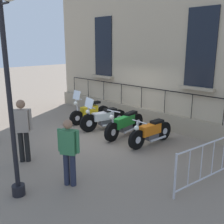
{
  "coord_description": "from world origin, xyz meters",
  "views": [
    {
      "loc": [
        6.35,
        6.59,
        3.23
      ],
      "look_at": [
        -0.26,
        0.0,
        0.8
      ],
      "focal_mm": 42.12,
      "sensor_mm": 36.0,
      "label": 1
    }
  ],
  "objects_px": {
    "motorcycle_green": "(125,124)",
    "motorcycle_orange": "(151,133)",
    "motorcycle_yellow": "(90,112)",
    "motorcycle_white": "(103,118)",
    "crowd_barrier": "(207,161)",
    "pedestrian_standing": "(69,149)",
    "lamppost": "(4,41)",
    "pedestrian_walking": "(23,127)"
  },
  "relations": [
    {
      "from": "motorcycle_green",
      "to": "motorcycle_orange",
      "type": "bearing_deg",
      "value": 88.24
    },
    {
      "from": "motorcycle_yellow",
      "to": "motorcycle_white",
      "type": "height_order",
      "value": "motorcycle_yellow"
    },
    {
      "from": "crowd_barrier",
      "to": "pedestrian_standing",
      "type": "xyz_separation_m",
      "value": [
        2.33,
        -2.22,
        0.34
      ]
    },
    {
      "from": "motorcycle_yellow",
      "to": "motorcycle_white",
      "type": "xyz_separation_m",
      "value": [
        0.23,
        1.1,
        0.02
      ]
    },
    {
      "from": "motorcycle_green",
      "to": "crowd_barrier",
      "type": "bearing_deg",
      "value": 72.49
    },
    {
      "from": "motorcycle_yellow",
      "to": "motorcycle_orange",
      "type": "distance_m",
      "value": 3.36
    },
    {
      "from": "motorcycle_yellow",
      "to": "crowd_barrier",
      "type": "xyz_separation_m",
      "value": [
        1.34,
        5.81,
        0.14
      ]
    },
    {
      "from": "motorcycle_white",
      "to": "motorcycle_green",
      "type": "xyz_separation_m",
      "value": [
        -0.04,
        1.08,
        -0.02
      ]
    },
    {
      "from": "lamppost",
      "to": "pedestrian_walking",
      "type": "xyz_separation_m",
      "value": [
        -0.93,
        -1.5,
        -2.26
      ]
    },
    {
      "from": "lamppost",
      "to": "pedestrian_walking",
      "type": "distance_m",
      "value": 2.87
    },
    {
      "from": "pedestrian_walking",
      "to": "lamppost",
      "type": "bearing_deg",
      "value": 58.11
    },
    {
      "from": "motorcycle_green",
      "to": "motorcycle_orange",
      "type": "distance_m",
      "value": 1.18
    },
    {
      "from": "motorcycle_green",
      "to": "pedestrian_walking",
      "type": "xyz_separation_m",
      "value": [
        3.6,
        -0.54,
        0.59
      ]
    },
    {
      "from": "motorcycle_green",
      "to": "motorcycle_white",
      "type": "bearing_deg",
      "value": -87.89
    },
    {
      "from": "lamppost",
      "to": "motorcycle_orange",
      "type": "bearing_deg",
      "value": 177.2
    },
    {
      "from": "motorcycle_white",
      "to": "motorcycle_orange",
      "type": "height_order",
      "value": "motorcycle_white"
    },
    {
      "from": "motorcycle_yellow",
      "to": "crowd_barrier",
      "type": "height_order",
      "value": "motorcycle_yellow"
    },
    {
      "from": "motorcycle_white",
      "to": "crowd_barrier",
      "type": "bearing_deg",
      "value": 76.8
    },
    {
      "from": "crowd_barrier",
      "to": "pedestrian_standing",
      "type": "bearing_deg",
      "value": -43.68
    },
    {
      "from": "motorcycle_yellow",
      "to": "lamppost",
      "type": "height_order",
      "value": "lamppost"
    },
    {
      "from": "motorcycle_orange",
      "to": "motorcycle_white",
      "type": "bearing_deg",
      "value": -89.91
    },
    {
      "from": "motorcycle_white",
      "to": "crowd_barrier",
      "type": "relative_size",
      "value": 0.88
    },
    {
      "from": "motorcycle_orange",
      "to": "pedestrian_standing",
      "type": "bearing_deg",
      "value": 3.91
    },
    {
      "from": "motorcycle_yellow",
      "to": "pedestrian_standing",
      "type": "relative_size",
      "value": 1.23
    },
    {
      "from": "motorcycle_yellow",
      "to": "crowd_barrier",
      "type": "distance_m",
      "value": 5.97
    },
    {
      "from": "crowd_barrier",
      "to": "pedestrian_standing",
      "type": "distance_m",
      "value": 3.23
    },
    {
      "from": "motorcycle_green",
      "to": "lamppost",
      "type": "relative_size",
      "value": 0.5
    },
    {
      "from": "motorcycle_yellow",
      "to": "crowd_barrier",
      "type": "relative_size",
      "value": 0.88
    },
    {
      "from": "motorcycle_orange",
      "to": "pedestrian_standing",
      "type": "relative_size",
      "value": 1.23
    },
    {
      "from": "crowd_barrier",
      "to": "pedestrian_walking",
      "type": "height_order",
      "value": "pedestrian_walking"
    },
    {
      "from": "motorcycle_green",
      "to": "pedestrian_standing",
      "type": "height_order",
      "value": "pedestrian_standing"
    },
    {
      "from": "motorcycle_white",
      "to": "motorcycle_green",
      "type": "bearing_deg",
      "value": 92.11
    },
    {
      "from": "crowd_barrier",
      "to": "pedestrian_standing",
      "type": "height_order",
      "value": "pedestrian_standing"
    },
    {
      "from": "motorcycle_yellow",
      "to": "pedestrian_walking",
      "type": "bearing_deg",
      "value": 23.39
    },
    {
      "from": "crowd_barrier",
      "to": "pedestrian_walking",
      "type": "distance_m",
      "value": 4.86
    },
    {
      "from": "motorcycle_orange",
      "to": "pedestrian_walking",
      "type": "height_order",
      "value": "pedestrian_walking"
    },
    {
      "from": "motorcycle_green",
      "to": "pedestrian_walking",
      "type": "height_order",
      "value": "pedestrian_walking"
    },
    {
      "from": "motorcycle_yellow",
      "to": "pedestrian_walking",
      "type": "xyz_separation_m",
      "value": [
        3.79,
        1.64,
        0.59
      ]
    },
    {
      "from": "pedestrian_walking",
      "to": "motorcycle_white",
      "type": "bearing_deg",
      "value": -171.33
    },
    {
      "from": "motorcycle_yellow",
      "to": "pedestrian_walking",
      "type": "relative_size",
      "value": 1.11
    },
    {
      "from": "pedestrian_walking",
      "to": "motorcycle_green",
      "type": "bearing_deg",
      "value": 171.44
    },
    {
      "from": "motorcycle_yellow",
      "to": "motorcycle_green",
      "type": "distance_m",
      "value": 2.19
    }
  ]
}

